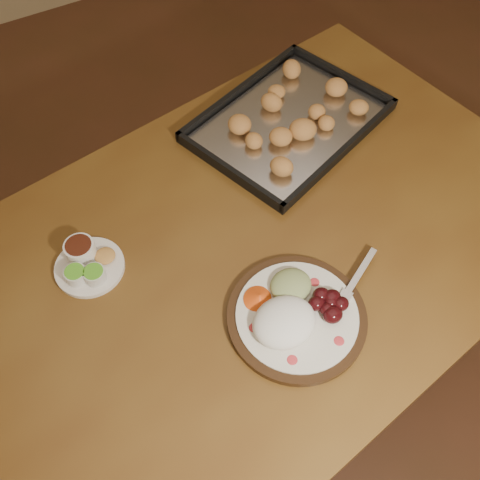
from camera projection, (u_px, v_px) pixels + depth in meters
ground at (255, 276)px, 1.98m from camera, size 4.00×4.00×0.00m
dining_table at (237, 276)px, 1.23m from camera, size 1.63×1.13×0.75m
dinner_plate at (294, 314)px, 1.04m from camera, size 0.36×0.28×0.06m
condiment_saucer at (87, 263)px, 1.11m from camera, size 0.15×0.15×0.05m
baking_tray at (289, 120)px, 1.35m from camera, size 0.55×0.48×0.05m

